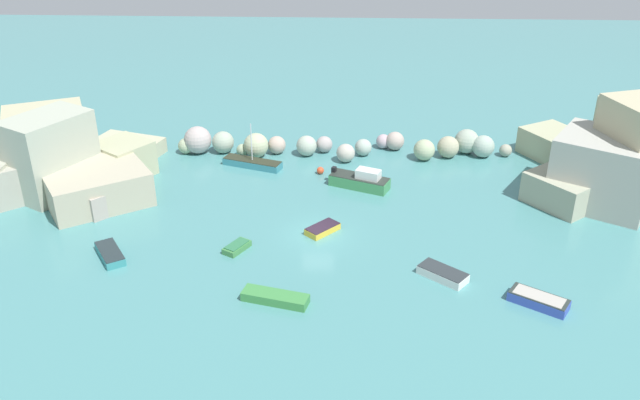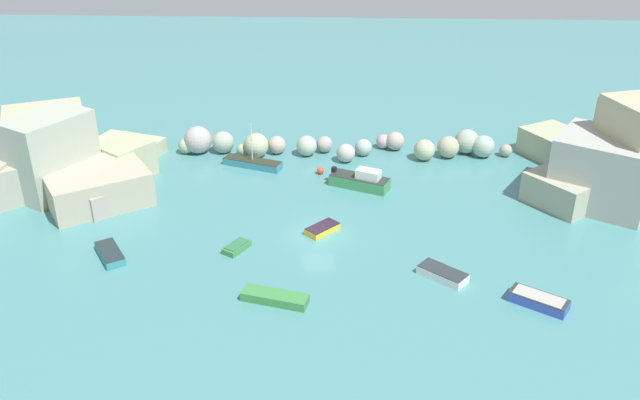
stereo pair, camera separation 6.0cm
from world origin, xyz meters
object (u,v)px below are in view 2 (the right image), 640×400
object	(u,v)px
moored_boat_1	(361,180)
moored_boat_6	(538,300)
moored_boat_0	(110,254)
moored_boat_7	(322,229)
channel_buoy	(320,170)
moored_boat_4	(275,298)
moored_boat_5	(253,163)
moored_boat_3	(443,274)
moored_boat_2	(237,247)

from	to	relation	value
moored_boat_1	moored_boat_6	xyz separation A→B (m)	(11.46, -17.20, -0.30)
moored_boat_0	moored_boat_1	size ratio (longest dim) A/B	0.67
moored_boat_1	moored_boat_7	world-z (taller)	moored_boat_1
channel_buoy	moored_boat_4	bearing A→B (deg)	-96.04
moored_boat_1	moored_boat_5	distance (m)	11.04
moored_boat_0	moored_boat_5	distance (m)	18.63
moored_boat_6	moored_boat_3	bearing A→B (deg)	5.98
moored_boat_1	moored_boat_2	world-z (taller)	moored_boat_1
moored_boat_0	moored_boat_2	bearing A→B (deg)	66.03
moored_boat_5	moored_boat_7	bearing A→B (deg)	-40.46
moored_boat_0	moored_boat_7	xyz separation A→B (m)	(15.46, 4.39, -0.03)
moored_boat_3	moored_boat_4	distance (m)	11.88
channel_buoy	moored_boat_6	world-z (taller)	moored_boat_6
moored_boat_2	moored_boat_5	world-z (taller)	moored_boat_5
moored_boat_5	channel_buoy	bearing A→B (deg)	7.42
moored_boat_0	channel_buoy	bearing A→B (deg)	103.07
moored_boat_2	moored_boat_1	bearing A→B (deg)	-9.86
moored_boat_0	moored_boat_1	distance (m)	22.41
moored_boat_4	channel_buoy	bearing A→B (deg)	98.43
moored_boat_1	moored_boat_4	distance (m)	18.51
moored_boat_1	moored_boat_3	size ratio (longest dim) A/B	1.54
moored_boat_4	moored_boat_5	distance (m)	22.10
moored_boat_4	moored_boat_6	size ratio (longest dim) A/B	1.16
channel_buoy	moored_boat_0	distance (m)	21.31
moored_boat_2	moored_boat_3	size ratio (longest dim) A/B	0.69
moored_boat_3	moored_boat_4	size ratio (longest dim) A/B	0.78
moored_boat_0	moored_boat_5	world-z (taller)	moored_boat_5
moored_boat_0	moored_boat_7	distance (m)	16.08
moored_boat_1	moored_boat_6	distance (m)	20.67
channel_buoy	moored_boat_6	xyz separation A→B (m)	(15.17, -19.94, 0.04)
moored_boat_6	moored_boat_5	bearing A→B (deg)	-11.96
channel_buoy	moored_boat_3	bearing A→B (deg)	-61.39
moored_boat_3	moored_boat_1	bearing A→B (deg)	150.37
moored_boat_4	moored_boat_7	size ratio (longest dim) A/B	1.59
moored_boat_4	moored_boat_7	bearing A→B (deg)	88.04
moored_boat_5	moored_boat_0	bearing A→B (deg)	-97.18
moored_boat_4	moored_boat_7	distance (m)	9.79
moored_boat_0	moored_boat_4	size ratio (longest dim) A/B	0.81
moored_boat_2	moored_boat_4	distance (m)	7.33
moored_boat_0	moored_boat_2	distance (m)	9.26
moored_boat_4	moored_boat_5	bearing A→B (deg)	115.92
moored_boat_0	moored_boat_3	size ratio (longest dim) A/B	1.04
channel_buoy	moored_boat_4	size ratio (longest dim) A/B	0.15
moored_boat_1	moored_boat_4	size ratio (longest dim) A/B	1.20
moored_boat_0	moored_boat_4	xyz separation A→B (m)	(12.70, -4.99, -0.00)
moored_boat_2	moored_boat_7	bearing A→B (deg)	-34.49
moored_boat_3	moored_boat_6	size ratio (longest dim) A/B	0.90
channel_buoy	moored_boat_6	distance (m)	25.05
moored_boat_3	moored_boat_5	world-z (taller)	moored_boat_5
moored_boat_6	moored_boat_7	world-z (taller)	moored_boat_6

